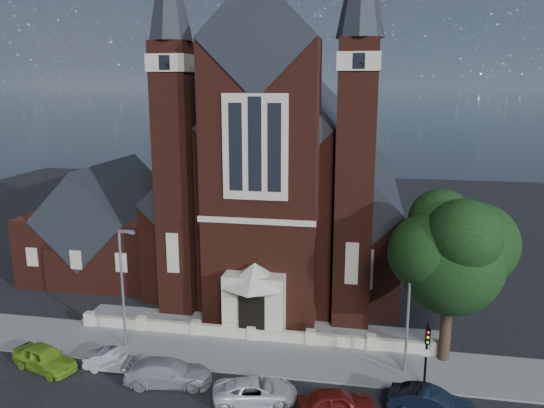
{
  "coord_description": "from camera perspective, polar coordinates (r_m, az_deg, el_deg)",
  "views": [
    {
      "loc": [
        7.36,
        -25.99,
        16.93
      ],
      "look_at": [
        0.39,
        12.0,
        8.33
      ],
      "focal_mm": 35.0,
      "sensor_mm": 36.0,
      "label": 1
    }
  ],
  "objects": [
    {
      "name": "ground",
      "position": [
        44.96,
        0.21,
        -9.58
      ],
      "size": [
        120.0,
        120.0,
        0.0
      ],
      "primitive_type": "plane",
      "color": "black",
      "rests_on": "ground"
    },
    {
      "name": "church",
      "position": [
        50.25,
        1.82,
        2.52
      ],
      "size": [
        20.01,
        34.9,
        29.2
      ],
      "color": "#441B12",
      "rests_on": "ground"
    },
    {
      "name": "forecourt_paving",
      "position": [
        39.12,
        -1.52,
        -13.1
      ],
      "size": [
        26.0,
        3.0,
        0.14
      ],
      "primitive_type": "cube",
      "color": "gray",
      "rests_on": "ground"
    },
    {
      "name": "street_lamp_left",
      "position": [
        35.84,
        -15.7,
        -8.07
      ],
      "size": [
        1.16,
        0.22,
        8.09
      ],
      "color": "gray",
      "rests_on": "ground"
    },
    {
      "name": "parish_hall",
      "position": [
        51.46,
        -17.01,
        -2.56
      ],
      "size": [
        12.0,
        12.2,
        10.24
      ],
      "color": "#441B12",
      "rests_on": "ground"
    },
    {
      "name": "car_silver_a",
      "position": [
        34.92,
        -16.41,
        -15.84
      ],
      "size": [
        3.84,
        1.47,
        1.25
      ],
      "primitive_type": "imported",
      "rotation": [
        0.0,
        0.0,
        1.61
      ],
      "color": "#ADB0B5",
      "rests_on": "ground"
    },
    {
      "name": "car_dark_red",
      "position": [
        29.84,
        6.93,
        -20.47
      ],
      "size": [
        4.5,
        2.85,
        1.43
      ],
      "primitive_type": "imported",
      "rotation": [
        0.0,
        0.0,
        1.87
      ],
      "color": "maroon",
      "rests_on": "ground"
    },
    {
      "name": "street_lamp_right",
      "position": [
        32.54,
        14.65,
        -10.15
      ],
      "size": [
        1.16,
        0.22,
        8.09
      ],
      "color": "gray",
      "rests_on": "ground"
    },
    {
      "name": "street_tree",
      "position": [
        33.64,
        18.95,
        -5.4
      ],
      "size": [
        6.4,
        6.6,
        10.7
      ],
      "color": "black",
      "rests_on": "ground"
    },
    {
      "name": "traffic_signal",
      "position": [
        32.04,
        16.32,
        -14.6
      ],
      "size": [
        0.28,
        0.42,
        4.0
      ],
      "color": "black",
      "rests_on": "ground"
    },
    {
      "name": "car_silver_b",
      "position": [
        32.74,
        -11.11,
        -17.36
      ],
      "size": [
        5.31,
        2.75,
        1.47
      ],
      "primitive_type": "imported",
      "rotation": [
        0.0,
        0.0,
        1.71
      ],
      "color": "#9B9DA2",
      "rests_on": "ground"
    },
    {
      "name": "car_lime_van",
      "position": [
        36.37,
        -23.28,
        -14.97
      ],
      "size": [
        4.76,
        3.15,
        1.51
      ],
      "primitive_type": "imported",
      "rotation": [
        0.0,
        0.0,
        1.23
      ],
      "color": "#7BAF23",
      "rests_on": "ground"
    },
    {
      "name": "car_white_suv",
      "position": [
        30.71,
        -1.82,
        -19.49
      ],
      "size": [
        5.02,
        3.2,
        1.29
      ],
      "primitive_type": "imported",
      "rotation": [
        0.0,
        0.0,
        1.82
      ],
      "color": "white",
      "rests_on": "ground"
    },
    {
      "name": "forecourt_wall",
      "position": [
        37.37,
        -2.17,
        -14.4
      ],
      "size": [
        24.0,
        0.4,
        0.9
      ],
      "primitive_type": "cube",
      "color": "#BAB194",
      "rests_on": "ground"
    },
    {
      "name": "pavement_strip",
      "position": [
        35.64,
        -2.9,
        -15.83
      ],
      "size": [
        60.0,
        5.0,
        0.12
      ],
      "primitive_type": "cube",
      "color": "gray",
      "rests_on": "ground"
    },
    {
      "name": "car_navy",
      "position": [
        30.79,
        16.74,
        -19.81
      ],
      "size": [
        4.58,
        2.36,
        1.44
      ],
      "primitive_type": "imported",
      "rotation": [
        0.0,
        0.0,
        1.37
      ],
      "color": "black",
      "rests_on": "ground"
    }
  ]
}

